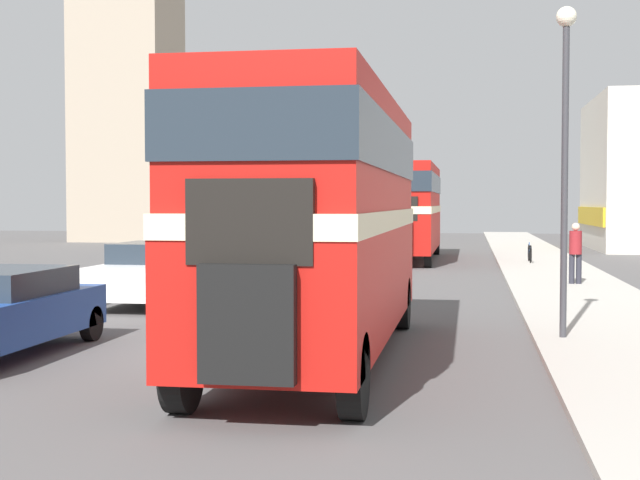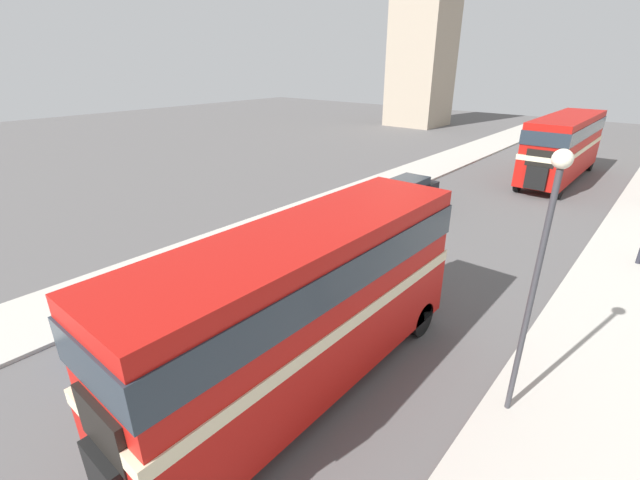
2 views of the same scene
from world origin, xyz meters
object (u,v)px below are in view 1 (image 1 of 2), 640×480
at_px(car_parked_mid, 151,273).
at_px(car_parked_far, 229,257).
at_px(double_decker_bus, 320,206).
at_px(pedestrian_walking, 575,249).
at_px(bicycle_on_pavement, 530,253).
at_px(street_lamp, 565,122).
at_px(bus_distant, 407,204).
at_px(car_parked_near, 2,311).

xyz_separation_m(car_parked_mid, car_parked_far, (0.03, 7.10, -0.03)).
xyz_separation_m(double_decker_bus, pedestrian_walking, (5.46, 13.22, -1.33)).
bearing_deg(bicycle_on_pavement, pedestrian_walking, -85.94).
distance_m(car_parked_mid, street_lamp, 10.86).
bearing_deg(bus_distant, car_parked_near, -100.72).
height_order(car_parked_mid, bicycle_on_pavement, car_parked_mid).
relative_size(car_parked_near, pedestrian_walking, 2.55).
height_order(bicycle_on_pavement, street_lamp, street_lamp).
distance_m(bus_distant, car_parked_far, 12.36).
relative_size(double_decker_bus, bicycle_on_pavement, 5.40).
bearing_deg(pedestrian_walking, car_parked_mid, -149.38).
relative_size(double_decker_bus, car_parked_near, 2.07).
bearing_deg(pedestrian_walking, street_lamp, -97.56).
bearing_deg(pedestrian_walking, bus_distant, 116.05).
bearing_deg(street_lamp, car_parked_far, 128.91).
bearing_deg(car_parked_near, double_decker_bus, 5.92).
height_order(car_parked_near, car_parked_mid, car_parked_mid).
relative_size(car_parked_far, street_lamp, 0.80).
distance_m(bus_distant, pedestrian_walking, 13.29).
xyz_separation_m(double_decker_bus, car_parked_near, (-5.20, -0.54, -1.73)).
bearing_deg(bicycle_on_pavement, car_parked_mid, -122.21).
height_order(bus_distant, car_parked_mid, bus_distant).
bearing_deg(car_parked_near, bus_distant, 79.28).
bearing_deg(car_parked_near, car_parked_mid, 91.20).
bearing_deg(car_parked_mid, double_decker_bus, -51.85).
height_order(double_decker_bus, car_parked_mid, double_decker_bus).
xyz_separation_m(car_parked_mid, street_lamp, (9.37, -4.48, 3.16)).
bearing_deg(car_parked_mid, pedestrian_walking, 30.62).
bearing_deg(bicycle_on_pavement, street_lamp, -92.11).
bearing_deg(street_lamp, pedestrian_walking, 82.44).
bearing_deg(car_parked_far, car_parked_near, -89.49).
distance_m(car_parked_far, street_lamp, 15.22).
bearing_deg(bicycle_on_pavement, car_parked_near, -113.05).
distance_m(car_parked_far, bicycle_on_pavement, 13.52).
xyz_separation_m(bus_distant, street_lamp, (4.36, -22.76, 1.50)).
relative_size(car_parked_near, car_parked_mid, 1.10).
bearing_deg(double_decker_bus, street_lamp, 30.21).
xyz_separation_m(car_parked_mid, bicycle_on_pavement, (10.13, 16.08, -0.31)).
bearing_deg(car_parked_mid, bicycle_on_pavement, 57.79).
xyz_separation_m(pedestrian_walking, street_lamp, (-1.44, -10.88, 2.82)).
height_order(car_parked_far, bicycle_on_pavement, car_parked_far).
relative_size(pedestrian_walking, bicycle_on_pavement, 1.03).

